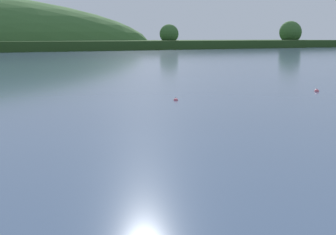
{
  "coord_description": "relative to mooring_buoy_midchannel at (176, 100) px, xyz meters",
  "views": [
    {
      "loc": [
        -14.85,
        12.46,
        6.03
      ],
      "look_at": [
        0.36,
        37.48,
        1.31
      ],
      "focal_mm": 53.38,
      "sensor_mm": 36.0,
      "label": 1
    }
  ],
  "objects": [
    {
      "name": "mooring_buoy_midchannel",
      "position": [
        0.0,
        0.0,
        0.0
      ],
      "size": [
        0.45,
        0.45,
        0.53
      ],
      "color": "#E06675",
      "rests_on": "ground"
    },
    {
      "name": "mooring_buoy_off_fishing_boat",
      "position": [
        17.84,
        -1.41,
        -0.0
      ],
      "size": [
        0.55,
        0.55,
        0.63
      ],
      "color": "#E06675",
      "rests_on": "ground"
    }
  ]
}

